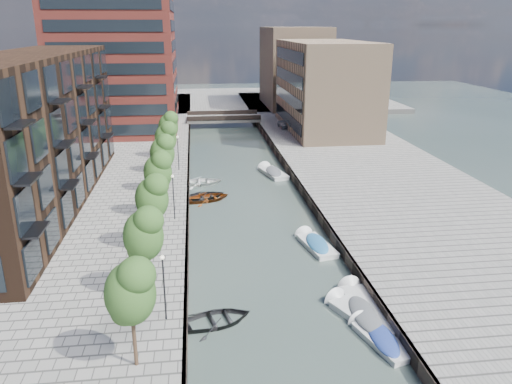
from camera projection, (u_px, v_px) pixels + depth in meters
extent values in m
plane|color=#38473F|center=(239.00, 176.00, 60.57)|extent=(300.00, 300.00, 0.00)
cube|color=gray|center=(367.00, 168.00, 62.26)|extent=(20.00, 140.00, 1.00)
cube|color=#332823|center=(189.00, 174.00, 59.71)|extent=(0.25, 140.00, 1.00)
cube|color=#332823|center=(289.00, 170.00, 61.12)|extent=(0.25, 140.00, 1.00)
cube|color=gray|center=(216.00, 101.00, 116.87)|extent=(80.00, 40.00, 1.00)
cube|color=black|center=(34.00, 132.00, 46.30)|extent=(8.00, 38.00, 14.00)
cube|color=#96352B|center=(114.00, 35.00, 77.04)|extent=(18.00, 18.00, 30.00)
cube|color=tan|center=(325.00, 86.00, 80.58)|extent=(12.00, 25.00, 14.00)
cube|color=tan|center=(294.00, 67.00, 104.72)|extent=(12.00, 20.00, 16.00)
cube|color=gray|center=(223.00, 119.00, 90.27)|extent=(13.00, 6.00, 0.60)
cube|color=#332823|center=(224.00, 118.00, 87.44)|extent=(13.00, 0.40, 0.80)
cube|color=#332823|center=(222.00, 113.00, 92.71)|extent=(13.00, 0.40, 0.80)
cylinder|color=#382619|center=(134.00, 337.00, 24.89)|extent=(0.20, 0.20, 3.20)
ellipsoid|color=#305D23|center=(130.00, 289.00, 24.02)|extent=(2.50, 2.50, 3.25)
cylinder|color=#382619|center=(146.00, 272.00, 31.47)|extent=(0.20, 0.20, 3.20)
ellipsoid|color=#305D23|center=(143.00, 232.00, 30.61)|extent=(2.50, 2.50, 3.25)
cylinder|color=#382619|center=(154.00, 229.00, 38.06)|extent=(0.20, 0.20, 3.20)
ellipsoid|color=#305D23|center=(152.00, 196.00, 37.19)|extent=(2.50, 2.50, 3.25)
cylinder|color=#382619|center=(160.00, 199.00, 44.65)|extent=(0.20, 0.20, 3.20)
ellipsoid|color=#305D23|center=(158.00, 170.00, 43.78)|extent=(2.50, 2.50, 3.25)
cylinder|color=#382619|center=(164.00, 177.00, 51.23)|extent=(0.20, 0.20, 3.20)
ellipsoid|color=#305D23|center=(162.00, 151.00, 50.37)|extent=(2.50, 2.50, 3.25)
cylinder|color=#382619|center=(167.00, 159.00, 57.82)|extent=(0.20, 0.20, 3.20)
ellipsoid|color=#305D23|center=(165.00, 136.00, 56.95)|extent=(2.50, 2.50, 3.25)
cylinder|color=#382619|center=(169.00, 146.00, 64.41)|extent=(0.20, 0.20, 3.20)
ellipsoid|color=#305D23|center=(168.00, 125.00, 63.54)|extent=(2.50, 2.50, 3.25)
cylinder|color=black|center=(164.00, 289.00, 28.67)|extent=(0.10, 0.10, 4.00)
sphere|color=#FFF2CC|center=(162.00, 257.00, 28.04)|extent=(0.24, 0.24, 0.24)
cylinder|color=black|center=(174.00, 198.00, 43.73)|extent=(0.10, 0.10, 4.00)
sphere|color=#FFF2CC|center=(172.00, 176.00, 43.09)|extent=(0.24, 0.24, 0.24)
cylinder|color=black|center=(178.00, 154.00, 58.78)|extent=(0.10, 0.10, 4.00)
sphere|color=#FFF2CC|center=(177.00, 137.00, 58.15)|extent=(0.24, 0.24, 0.24)
imported|color=black|center=(217.00, 323.00, 30.70)|extent=(5.10, 4.20, 0.92)
imported|color=#75310C|center=(208.00, 200.00, 52.18)|extent=(5.47, 4.61, 0.97)
imported|color=white|center=(201.00, 184.00, 57.39)|extent=(5.20, 4.00, 1.00)
imported|color=#232426|center=(204.00, 198.00, 52.84)|extent=(5.28, 4.42, 0.94)
cube|color=silver|center=(382.00, 344.00, 28.63)|extent=(2.59, 4.31, 0.57)
cube|color=silver|center=(383.00, 339.00, 28.53)|extent=(2.69, 4.41, 0.09)
cone|color=silver|center=(362.00, 324.00, 30.37)|extent=(1.66, 1.19, 1.50)
ellipsoid|color=navy|center=(383.00, 338.00, 28.51)|extent=(2.41, 3.95, 0.49)
cube|color=silver|center=(364.00, 320.00, 30.89)|extent=(3.58, 5.03, 0.67)
cube|color=silver|center=(365.00, 315.00, 30.78)|extent=(3.70, 5.15, 0.10)
cone|color=silver|center=(339.00, 302.00, 32.78)|extent=(1.98, 1.58, 1.75)
ellipsoid|color=#525559|center=(365.00, 314.00, 30.76)|extent=(3.31, 4.61, 0.58)
cube|color=silver|center=(366.00, 308.00, 32.15)|extent=(2.16, 4.85, 0.67)
cube|color=silver|center=(366.00, 304.00, 32.04)|extent=(2.25, 4.96, 0.10)
cone|color=silver|center=(352.00, 290.00, 34.32)|extent=(1.82, 1.07, 1.74)
cube|color=white|center=(317.00, 248.00, 40.89)|extent=(2.57, 4.82, 0.65)
cube|color=white|center=(317.00, 244.00, 40.78)|extent=(2.67, 4.93, 0.10)
cone|color=white|center=(306.00, 237.00, 42.93)|extent=(1.83, 1.21, 1.69)
ellipsoid|color=#22669E|center=(317.00, 243.00, 40.76)|extent=(2.39, 4.41, 0.56)
cube|color=silver|center=(274.00, 175.00, 60.78)|extent=(3.07, 5.35, 0.71)
cube|color=silver|center=(274.00, 172.00, 60.66)|extent=(3.19, 5.48, 0.11)
cone|color=silver|center=(266.00, 169.00, 62.98)|extent=(2.05, 1.42, 1.86)
ellipsoid|color=#54565B|center=(274.00, 171.00, 60.64)|extent=(2.86, 4.90, 0.61)
imported|color=#9EA1A2|center=(284.00, 124.00, 83.60)|extent=(1.85, 3.78, 1.24)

